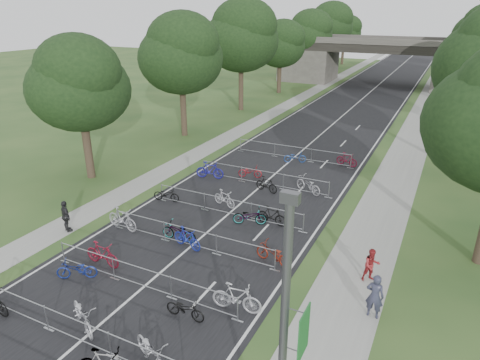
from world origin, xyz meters
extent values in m
cube|color=black|center=(0.00, 50.00, 0.01)|extent=(11.00, 140.00, 0.01)
cube|color=gray|center=(8.00, 50.00, 0.01)|extent=(3.00, 140.00, 0.01)
cube|color=gray|center=(-7.50, 50.00, 0.01)|extent=(2.00, 140.00, 0.01)
cube|color=silver|center=(0.00, 50.00, 0.00)|extent=(0.12, 140.00, 0.00)
cube|color=#46443F|center=(-11.50, 65.00, 2.50)|extent=(8.00, 8.00, 5.00)
cube|color=#46443F|center=(11.50, 65.00, 2.50)|extent=(8.00, 8.00, 5.00)
cube|color=black|center=(0.00, 65.00, 5.60)|extent=(30.00, 8.00, 1.20)
cube|color=#46443F|center=(0.00, 61.20, 6.60)|extent=(30.00, 0.40, 0.90)
cube|color=#46443F|center=(0.00, 68.80, 6.60)|extent=(30.00, 0.40, 0.90)
cube|color=#4C4C51|center=(8.30, 2.00, 8.10)|extent=(0.35, 0.18, 0.22)
cube|color=#1B6127|center=(8.72, 2.00, 5.20)|extent=(0.03, 0.65, 1.10)
cylinder|color=#33261C|center=(-11.50, 16.00, 2.10)|extent=(0.56, 0.56, 4.20)
ellipsoid|color=black|center=(-11.50, 16.00, 6.22)|extent=(6.72, 6.72, 5.51)
sphere|color=black|center=(-10.90, 15.50, 7.56)|extent=(5.38, 5.38, 5.38)
sphere|color=black|center=(-12.00, 16.50, 5.38)|extent=(4.37, 4.37, 4.37)
cylinder|color=#33261C|center=(-11.50, 28.00, 2.36)|extent=(0.56, 0.56, 4.72)
ellipsoid|color=black|center=(-11.50, 28.00, 6.99)|extent=(7.56, 7.56, 6.20)
sphere|color=black|center=(-10.90, 27.50, 8.50)|extent=(6.05, 6.05, 6.05)
sphere|color=black|center=(-12.00, 28.50, 6.05)|extent=(4.91, 4.91, 4.91)
cylinder|color=#33261C|center=(-11.50, 40.00, 2.62)|extent=(0.56, 0.56, 5.25)
ellipsoid|color=black|center=(-11.50, 40.00, 7.77)|extent=(8.40, 8.40, 6.89)
sphere|color=black|center=(-10.90, 39.50, 9.45)|extent=(6.72, 6.72, 6.72)
sphere|color=black|center=(-12.00, 40.50, 6.72)|extent=(5.46, 5.46, 5.46)
cylinder|color=#33261C|center=(13.00, 40.00, 1.92)|extent=(0.56, 0.56, 3.85)
sphere|color=black|center=(12.50, 40.50, 4.93)|extent=(4.00, 4.00, 4.00)
cylinder|color=#33261C|center=(-11.50, 52.00, 2.10)|extent=(0.56, 0.56, 4.20)
ellipsoid|color=black|center=(-11.50, 52.00, 6.22)|extent=(6.72, 6.72, 5.51)
sphere|color=black|center=(-10.90, 51.50, 7.56)|extent=(5.38, 5.38, 5.38)
sphere|color=black|center=(-12.00, 52.50, 5.38)|extent=(4.37, 4.37, 4.37)
cylinder|color=#33261C|center=(13.00, 52.00, 2.24)|extent=(0.56, 0.56, 4.48)
sphere|color=black|center=(12.50, 52.50, 5.73)|extent=(4.66, 4.66, 4.66)
cylinder|color=#33261C|center=(-11.50, 64.00, 2.36)|extent=(0.56, 0.56, 4.72)
ellipsoid|color=black|center=(-11.50, 64.00, 6.99)|extent=(7.56, 7.56, 6.20)
sphere|color=black|center=(-10.90, 63.50, 8.50)|extent=(6.05, 6.05, 6.05)
sphere|color=black|center=(-12.00, 64.50, 6.05)|extent=(4.91, 4.91, 4.91)
cylinder|color=#33261C|center=(13.00, 64.00, 2.55)|extent=(0.56, 0.56, 5.11)
sphere|color=black|center=(12.50, 64.50, 6.54)|extent=(5.31, 5.31, 5.31)
cylinder|color=#33261C|center=(-11.50, 76.00, 2.62)|extent=(0.56, 0.56, 5.25)
ellipsoid|color=black|center=(-11.50, 76.00, 7.77)|extent=(8.40, 8.40, 6.89)
sphere|color=black|center=(-10.90, 75.50, 9.45)|extent=(6.72, 6.72, 6.72)
sphere|color=black|center=(-12.00, 76.50, 6.72)|extent=(5.46, 5.46, 5.46)
cylinder|color=#33261C|center=(13.00, 76.00, 1.92)|extent=(0.56, 0.56, 3.85)
ellipsoid|color=black|center=(13.00, 76.00, 5.70)|extent=(6.16, 6.16, 5.05)
sphere|color=black|center=(12.50, 76.50, 4.93)|extent=(4.00, 4.00, 4.00)
cylinder|color=#33261C|center=(-11.50, 88.00, 2.10)|extent=(0.56, 0.56, 4.20)
ellipsoid|color=black|center=(-11.50, 88.00, 6.22)|extent=(6.72, 6.72, 5.51)
sphere|color=black|center=(-10.90, 87.50, 7.56)|extent=(5.38, 5.38, 5.38)
sphere|color=black|center=(-12.00, 88.50, 5.38)|extent=(4.37, 4.37, 4.37)
cylinder|color=#33261C|center=(13.00, 88.00, 2.24)|extent=(0.56, 0.56, 4.48)
ellipsoid|color=black|center=(13.00, 88.00, 6.63)|extent=(7.17, 7.17, 5.88)
sphere|color=black|center=(12.50, 88.50, 5.73)|extent=(4.66, 4.66, 4.66)
cylinder|color=#9D9FA4|center=(0.00, 3.60, 1.05)|extent=(9.20, 0.04, 0.04)
cylinder|color=#9D9FA4|center=(0.00, 3.60, 0.18)|extent=(9.20, 0.04, 0.04)
cylinder|color=#9D9FA4|center=(-1.53, 3.60, 0.55)|extent=(0.05, 0.05, 1.10)
cube|color=#9D9FA4|center=(-1.53, 3.60, 0.01)|extent=(0.50, 0.08, 0.03)
cylinder|color=#9D9FA4|center=(1.53, 3.60, 0.55)|extent=(0.05, 0.05, 1.10)
cube|color=#9D9FA4|center=(1.53, 3.60, 0.01)|extent=(0.50, 0.08, 0.03)
cylinder|color=#9D9FA4|center=(0.00, 7.20, 1.05)|extent=(9.20, 0.04, 0.04)
cylinder|color=#9D9FA4|center=(0.00, 7.20, 0.18)|extent=(9.20, 0.04, 0.04)
cylinder|color=#9D9FA4|center=(-4.60, 7.20, 0.55)|extent=(0.05, 0.05, 1.10)
cube|color=#9D9FA4|center=(-4.60, 7.20, 0.01)|extent=(0.50, 0.08, 0.03)
cylinder|color=#9D9FA4|center=(-1.53, 7.20, 0.55)|extent=(0.05, 0.05, 1.10)
cube|color=#9D9FA4|center=(-1.53, 7.20, 0.01)|extent=(0.50, 0.08, 0.03)
cylinder|color=#9D9FA4|center=(1.53, 7.20, 0.55)|extent=(0.05, 0.05, 1.10)
cube|color=#9D9FA4|center=(1.53, 7.20, 0.01)|extent=(0.50, 0.08, 0.03)
cylinder|color=#9D9FA4|center=(4.60, 7.20, 0.55)|extent=(0.05, 0.05, 1.10)
cube|color=#9D9FA4|center=(4.60, 7.20, 0.01)|extent=(0.50, 0.08, 0.03)
cylinder|color=#9D9FA4|center=(0.00, 11.00, 1.05)|extent=(9.20, 0.04, 0.04)
cylinder|color=#9D9FA4|center=(0.00, 11.00, 0.18)|extent=(9.20, 0.04, 0.04)
cylinder|color=#9D9FA4|center=(-4.60, 11.00, 0.55)|extent=(0.05, 0.05, 1.10)
cube|color=#9D9FA4|center=(-4.60, 11.00, 0.01)|extent=(0.50, 0.08, 0.03)
cylinder|color=#9D9FA4|center=(-1.53, 11.00, 0.55)|extent=(0.05, 0.05, 1.10)
cube|color=#9D9FA4|center=(-1.53, 11.00, 0.01)|extent=(0.50, 0.08, 0.03)
cylinder|color=#9D9FA4|center=(1.53, 11.00, 0.55)|extent=(0.05, 0.05, 1.10)
cube|color=#9D9FA4|center=(1.53, 11.00, 0.01)|extent=(0.50, 0.08, 0.03)
cylinder|color=#9D9FA4|center=(4.60, 11.00, 0.55)|extent=(0.05, 0.05, 1.10)
cube|color=#9D9FA4|center=(4.60, 11.00, 0.01)|extent=(0.50, 0.08, 0.03)
cylinder|color=#9D9FA4|center=(0.00, 15.00, 1.05)|extent=(9.20, 0.04, 0.04)
cylinder|color=#9D9FA4|center=(0.00, 15.00, 0.18)|extent=(9.20, 0.04, 0.04)
cylinder|color=#9D9FA4|center=(-4.60, 15.00, 0.55)|extent=(0.05, 0.05, 1.10)
cube|color=#9D9FA4|center=(-4.60, 15.00, 0.01)|extent=(0.50, 0.08, 0.03)
cylinder|color=#9D9FA4|center=(-1.53, 15.00, 0.55)|extent=(0.05, 0.05, 1.10)
cube|color=#9D9FA4|center=(-1.53, 15.00, 0.01)|extent=(0.50, 0.08, 0.03)
cylinder|color=#9D9FA4|center=(1.53, 15.00, 0.55)|extent=(0.05, 0.05, 1.10)
cube|color=#9D9FA4|center=(1.53, 15.00, 0.01)|extent=(0.50, 0.08, 0.03)
cylinder|color=#9D9FA4|center=(4.60, 15.00, 0.55)|extent=(0.05, 0.05, 1.10)
cube|color=#9D9FA4|center=(4.60, 15.00, 0.01)|extent=(0.50, 0.08, 0.03)
cylinder|color=#9D9FA4|center=(0.00, 20.00, 1.05)|extent=(9.20, 0.04, 0.04)
cylinder|color=#9D9FA4|center=(0.00, 20.00, 0.18)|extent=(9.20, 0.04, 0.04)
cylinder|color=#9D9FA4|center=(-4.60, 20.00, 0.55)|extent=(0.05, 0.05, 1.10)
cube|color=#9D9FA4|center=(-4.60, 20.00, 0.01)|extent=(0.50, 0.08, 0.03)
cylinder|color=#9D9FA4|center=(-1.53, 20.00, 0.55)|extent=(0.05, 0.05, 1.10)
cube|color=#9D9FA4|center=(-1.53, 20.00, 0.01)|extent=(0.50, 0.08, 0.03)
cylinder|color=#9D9FA4|center=(1.53, 20.00, 0.55)|extent=(0.05, 0.05, 1.10)
cube|color=#9D9FA4|center=(1.53, 20.00, 0.01)|extent=(0.50, 0.08, 0.03)
cylinder|color=#9D9FA4|center=(4.60, 20.00, 0.55)|extent=(0.05, 0.05, 1.10)
cube|color=#9D9FA4|center=(4.60, 20.00, 0.01)|extent=(0.50, 0.08, 0.03)
cylinder|color=#9D9FA4|center=(0.00, 26.00, 1.05)|extent=(9.20, 0.04, 0.04)
cylinder|color=#9D9FA4|center=(0.00, 26.00, 0.18)|extent=(9.20, 0.04, 0.04)
cylinder|color=#9D9FA4|center=(-4.60, 26.00, 0.55)|extent=(0.05, 0.05, 1.10)
cube|color=#9D9FA4|center=(-4.60, 26.00, 0.01)|extent=(0.50, 0.08, 0.03)
cylinder|color=#9D9FA4|center=(-1.53, 26.00, 0.55)|extent=(0.05, 0.05, 1.10)
cube|color=#9D9FA4|center=(-1.53, 26.00, 0.01)|extent=(0.50, 0.08, 0.03)
cylinder|color=#9D9FA4|center=(1.53, 26.00, 0.55)|extent=(0.05, 0.05, 1.10)
cube|color=#9D9FA4|center=(1.53, 26.00, 0.01)|extent=(0.50, 0.08, 0.03)
cylinder|color=#9D9FA4|center=(4.60, 26.00, 0.55)|extent=(0.05, 0.05, 1.10)
cube|color=#9D9FA4|center=(4.60, 26.00, 0.01)|extent=(0.50, 0.08, 0.03)
imported|color=#ADADB5|center=(-0.40, 4.28, 0.57)|extent=(2.26, 1.68, 1.14)
imported|color=#A5A5AD|center=(2.99, 3.99, 0.54)|extent=(2.18, 1.55, 1.09)
imported|color=navy|center=(-3.03, 6.50, 0.47)|extent=(1.85, 1.45, 0.94)
imported|color=maroon|center=(-2.76, 7.83, 0.59)|extent=(1.99, 0.62, 1.18)
imported|color=black|center=(2.72, 6.44, 0.44)|extent=(1.70, 0.64, 0.89)
imported|color=#B4B3BC|center=(4.30, 7.72, 0.62)|extent=(2.13, 0.85, 1.24)
imported|color=#A5A5AD|center=(-4.30, 10.98, 0.63)|extent=(2.16, 0.84, 1.26)
imported|color=#9D9FA4|center=(-0.85, 11.28, 0.52)|extent=(2.00, 0.78, 1.03)
imported|color=#1C2B9A|center=(-0.09, 10.90, 0.55)|extent=(1.90, 0.91, 1.10)
imported|color=maroon|center=(4.30, 11.53, 0.51)|extent=(2.04, 1.06, 1.02)
imported|color=black|center=(-4.30, 15.03, 0.45)|extent=(1.78, 0.89, 0.89)
imported|color=#B6B6BE|center=(-0.73, 16.00, 0.51)|extent=(1.77, 0.96, 1.02)
imported|color=#9D9FA4|center=(1.64, 14.56, 0.50)|extent=(2.00, 1.31, 0.99)
imported|color=black|center=(2.73, 15.11, 0.53)|extent=(1.81, 0.63, 1.07)
imported|color=#1C1B94|center=(-3.81, 19.55, 0.60)|extent=(2.08, 0.98, 1.20)
imported|color=maroon|center=(-1.34, 20.95, 0.44)|extent=(1.79, 1.02, 0.89)
imported|color=black|center=(0.70, 19.14, 0.51)|extent=(1.78, 0.90, 1.03)
imported|color=#9F9EA6|center=(3.16, 20.23, 0.54)|extent=(2.18, 1.57, 1.09)
imported|color=navy|center=(0.43, 25.35, 0.46)|extent=(1.83, 1.29, 0.91)
imported|color=maroon|center=(4.21, 26.38, 0.51)|extent=(1.77, 0.87, 1.02)
imported|color=#2E2F45|center=(9.20, 9.80, 0.94)|extent=(0.71, 0.48, 1.88)
imported|color=maroon|center=(8.66, 12.18, 0.77)|extent=(0.95, 0.91, 1.55)
imported|color=black|center=(-6.80, 9.47, 0.89)|extent=(1.13, 0.81, 1.78)
camera|label=1|loc=(10.59, -4.61, 11.26)|focal=32.00mm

